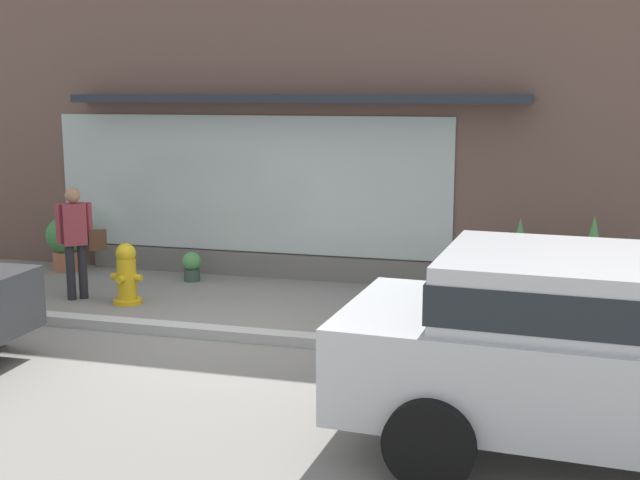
{
  "coord_description": "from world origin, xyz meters",
  "views": [
    {
      "loc": [
        3.64,
        -8.61,
        2.81
      ],
      "look_at": [
        0.92,
        1.2,
        0.95
      ],
      "focal_mm": 45.34,
      "sensor_mm": 36.0,
      "label": 1
    }
  ],
  "objects_px": {
    "pedestrian_with_handbag": "(77,236)",
    "potted_plant_window_center": "(66,240)",
    "parked_car_silver": "(629,346)",
    "potted_plant_window_right": "(519,262)",
    "potted_plant_near_hydrant": "(592,263)",
    "fire_hydrant": "(127,274)",
    "potted_plant_window_left": "(192,265)"
  },
  "relations": [
    {
      "from": "potted_plant_near_hydrant",
      "to": "parked_car_silver",
      "type": "bearing_deg",
      "value": -89.87
    },
    {
      "from": "pedestrian_with_handbag",
      "to": "potted_plant_near_hydrant",
      "type": "bearing_deg",
      "value": -28.42
    },
    {
      "from": "fire_hydrant",
      "to": "potted_plant_window_left",
      "type": "xyz_separation_m",
      "value": [
        0.29,
        1.46,
        -0.17
      ]
    },
    {
      "from": "potted_plant_window_left",
      "to": "pedestrian_with_handbag",
      "type": "bearing_deg",
      "value": -126.54
    },
    {
      "from": "fire_hydrant",
      "to": "potted_plant_window_center",
      "type": "bearing_deg",
      "value": 140.49
    },
    {
      "from": "potted_plant_window_left",
      "to": "potted_plant_window_center",
      "type": "relative_size",
      "value": 0.51
    },
    {
      "from": "parked_car_silver",
      "to": "potted_plant_window_left",
      "type": "height_order",
      "value": "parked_car_silver"
    },
    {
      "from": "parked_car_silver",
      "to": "potted_plant_window_right",
      "type": "height_order",
      "value": "parked_car_silver"
    },
    {
      "from": "potted_plant_window_center",
      "to": "pedestrian_with_handbag",
      "type": "bearing_deg",
      "value": -52.55
    },
    {
      "from": "pedestrian_with_handbag",
      "to": "potted_plant_window_right",
      "type": "relative_size",
      "value": 1.34
    },
    {
      "from": "fire_hydrant",
      "to": "pedestrian_with_handbag",
      "type": "bearing_deg",
      "value": 176.26
    },
    {
      "from": "potted_plant_near_hydrant",
      "to": "pedestrian_with_handbag",
      "type": "bearing_deg",
      "value": -167.79
    },
    {
      "from": "pedestrian_with_handbag",
      "to": "potted_plant_window_center",
      "type": "xyz_separation_m",
      "value": [
        -1.2,
        1.57,
        -0.4
      ]
    },
    {
      "from": "potted_plant_window_right",
      "to": "potted_plant_near_hydrant",
      "type": "height_order",
      "value": "potted_plant_near_hydrant"
    },
    {
      "from": "pedestrian_with_handbag",
      "to": "parked_car_silver",
      "type": "distance_m",
      "value": 7.56
    },
    {
      "from": "potted_plant_near_hydrant",
      "to": "potted_plant_window_center",
      "type": "bearing_deg",
      "value": 179.27
    },
    {
      "from": "potted_plant_window_center",
      "to": "fire_hydrant",
      "type": "bearing_deg",
      "value": -39.51
    },
    {
      "from": "potted_plant_window_right",
      "to": "parked_car_silver",
      "type": "bearing_deg",
      "value": -78.77
    },
    {
      "from": "fire_hydrant",
      "to": "potted_plant_window_center",
      "type": "height_order",
      "value": "potted_plant_window_center"
    },
    {
      "from": "fire_hydrant",
      "to": "potted_plant_near_hydrant",
      "type": "bearing_deg",
      "value": 14.14
    },
    {
      "from": "fire_hydrant",
      "to": "pedestrian_with_handbag",
      "type": "distance_m",
      "value": 0.91
    },
    {
      "from": "parked_car_silver",
      "to": "potted_plant_window_right",
      "type": "relative_size",
      "value": 4.04
    },
    {
      "from": "pedestrian_with_handbag",
      "to": "potted_plant_window_center",
      "type": "distance_m",
      "value": 2.02
    },
    {
      "from": "potted_plant_window_left",
      "to": "potted_plant_window_center",
      "type": "bearing_deg",
      "value": 176.01
    },
    {
      "from": "fire_hydrant",
      "to": "pedestrian_with_handbag",
      "type": "relative_size",
      "value": 0.54
    },
    {
      "from": "potted_plant_window_center",
      "to": "potted_plant_window_left",
      "type": "bearing_deg",
      "value": -3.99
    },
    {
      "from": "potted_plant_window_right",
      "to": "potted_plant_window_left",
      "type": "bearing_deg",
      "value": -178.88
    },
    {
      "from": "potted_plant_window_left",
      "to": "parked_car_silver",
      "type": "bearing_deg",
      "value": -39.32
    },
    {
      "from": "potted_plant_near_hydrant",
      "to": "fire_hydrant",
      "type": "bearing_deg",
      "value": -165.86
    },
    {
      "from": "potted_plant_window_right",
      "to": "fire_hydrant",
      "type": "bearing_deg",
      "value": -162.97
    },
    {
      "from": "pedestrian_with_handbag",
      "to": "potted_plant_window_left",
      "type": "xyz_separation_m",
      "value": [
        1.05,
        1.41,
        -0.65
      ]
    },
    {
      "from": "pedestrian_with_handbag",
      "to": "parked_car_silver",
      "type": "height_order",
      "value": "parked_car_silver"
    }
  ]
}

